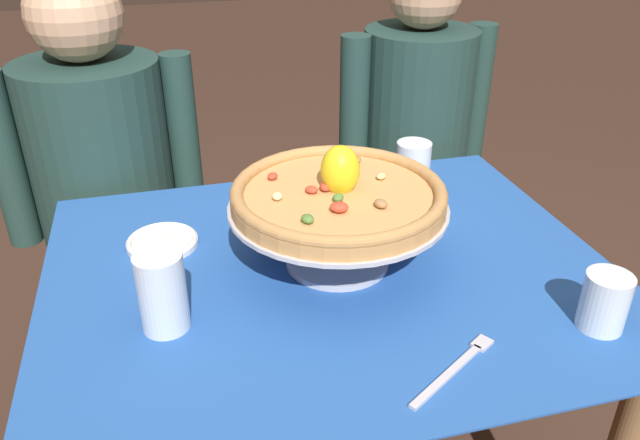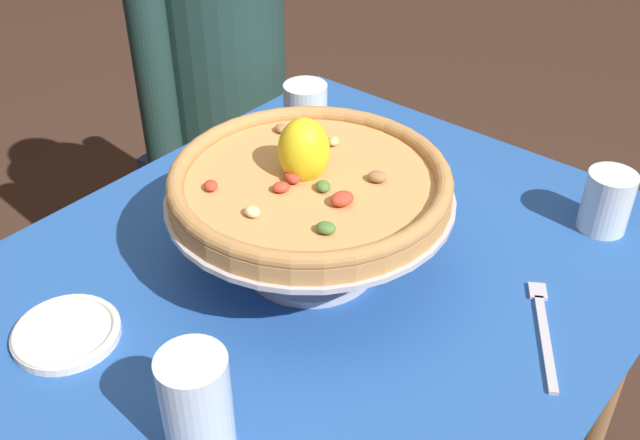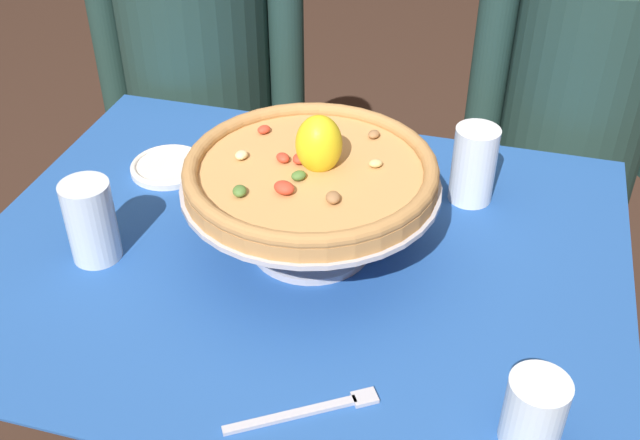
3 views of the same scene
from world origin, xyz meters
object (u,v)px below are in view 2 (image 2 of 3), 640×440
water_glass_front_right (606,204)px  dinner_fork (543,328)px  water_glass_side_left (198,411)px  water_glass_back_right (306,126)px  diner_right (222,121)px  pizza_stand (310,216)px  pizza (310,180)px  side_plate (66,332)px

water_glass_front_right → dinner_fork: (-0.27, -0.03, -0.04)m
water_glass_side_left → water_glass_back_right: water_glass_back_right is taller
dinner_fork → diner_right: (0.32, 0.95, -0.16)m
pizza_stand → water_glass_side_left: 0.34m
pizza → water_glass_side_left: pizza is taller
water_glass_side_left → side_plate: 0.27m
water_glass_back_right → side_plate: size_ratio=0.99×
side_plate → dinner_fork: bearing=-49.0°
pizza → side_plate: 0.38m
pizza_stand → diner_right: diner_right is taller
pizza → diner_right: size_ratio=0.32×
water_glass_side_left → water_glass_front_right: (0.68, -0.18, -0.01)m
diner_right → water_glass_front_right: bearing=-93.5°
water_glass_side_left → diner_right: bearing=45.2°
water_glass_side_left → side_plate: bearing=89.2°
water_glass_side_left → dinner_fork: 0.47m
pizza → water_glass_back_right: 0.32m
water_glass_back_right → diner_right: bearing=66.5°
side_plate → pizza: bearing=-24.7°
pizza → pizza_stand: bearing=-109.1°
pizza_stand → water_glass_side_left: water_glass_side_left is taller
water_glass_side_left → pizza_stand: bearing=19.4°
side_plate → diner_right: size_ratio=0.12×
pizza_stand → pizza: pizza is taller
water_glass_side_left → dinner_fork: size_ratio=0.75×
pizza_stand → dinner_fork: (0.09, -0.32, -0.08)m
water_glass_side_left → dinner_fork: (0.41, -0.21, -0.06)m
water_glass_front_right → diner_right: bearing=86.5°
pizza → water_glass_front_right: (0.36, -0.29, -0.10)m
water_glass_back_right → diner_right: 0.51m
water_glass_back_right → water_glass_front_right: 0.51m
pizza_stand → water_glass_back_right: water_glass_back_right is taller
water_glass_front_right → water_glass_side_left: bearing=165.4°
water_glass_back_right → pizza: bearing=-138.3°
water_glass_side_left → dinner_fork: bearing=-27.1°
pizza → side_plate: bearing=155.3°
dinner_fork → water_glass_front_right: bearing=7.2°
dinner_fork → diner_right: bearing=71.3°
water_glass_side_left → water_glass_back_right: bearing=30.0°
water_glass_side_left → water_glass_front_right: size_ratio=1.39×
side_plate → diner_right: bearing=33.3°
pizza_stand → water_glass_side_left: bearing=-160.6°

